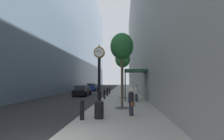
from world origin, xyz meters
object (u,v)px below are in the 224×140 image
Objects in this scene: bollard_nearest at (82,109)px; pedestrian_by_clock at (137,93)px; bollard_sixth at (110,90)px; car_blue_mid at (92,87)px; street_tree_mid_near at (123,59)px; trash_bin at (99,109)px; pedestrian_walking at (131,101)px; car_black_near at (82,91)px; bollard_third at (100,97)px; bollard_fourth at (104,94)px; street_clock at (99,73)px; street_tree_near at (122,47)px; bollard_fifth at (107,92)px.

pedestrian_by_clock reaches higher than bollard_nearest.
car_blue_mid is (-4.81, 9.80, 0.08)m from bollard_sixth.
street_tree_mid_near is 10.95m from trash_bin.
pedestrian_by_clock is at bearing 82.46° from pedestrian_walking.
street_tree_mid_near reaches higher than car_black_near.
car_blue_mid reaches higher than trash_bin.
bollard_sixth is (0.00, 9.19, 0.00)m from bollard_third.
bollard_fourth is 0.27× the size of car_black_near.
street_tree_near reaches higher than street_clock.
car_black_near is (-6.01, 10.10, -4.13)m from street_tree_near.
street_tree_near is at bearing 69.22° from trash_bin.
bollard_nearest and bollard_sixth have the same top height.
bollard_fourth is 8.88m from trash_bin.
bollard_sixth is 0.26× the size of car_blue_mid.
pedestrian_by_clock is (0.82, 6.23, 0.02)m from pedestrian_walking.
street_tree_near is (2.11, -8.62, 4.17)m from bollard_fifth.
pedestrian_by_clock is at bearing -27.25° from bollard_fourth.
bollard_third is 0.68× the size of pedestrian_by_clock.
trash_bin is 0.25× the size of car_blue_mid.
street_clock is at bearing -82.57° from bollard_third.
bollard_nearest is at bearing -120.17° from street_tree_near.
street_clock is 6.34m from bollard_fourth.
street_tree_near reaches higher than car_black_near.
car_black_near is at bearing -157.86° from bollard_sixth.
bollard_fourth is (0.00, 9.19, 0.00)m from bollard_nearest.
pedestrian_by_clock reaches higher than pedestrian_walking.
street_clock is at bearing -67.90° from car_black_near.
street_tree_mid_near reaches higher than bollard_fifth.
car_blue_mid is (-4.81, 18.99, 0.08)m from bollard_third.
street_tree_near reaches higher than trash_bin.
bollard_fourth is at bearing -90.00° from bollard_fifth.
street_tree_mid_near is 1.39× the size of car_blue_mid.
bollard_third is 8.55m from car_black_near.
street_tree_near is (2.11, -5.56, 4.17)m from bollard_fourth.
street_tree_mid_near is (2.11, 4.26, 4.15)m from bollard_third.
street_tree_near is 1.41× the size of car_black_near.
street_tree_near is 22.94m from car_blue_mid.
bollard_nearest is 1.06× the size of trash_bin.
bollard_sixth is at bearing 90.00° from bollard_nearest.
bollard_third is 5.68m from pedestrian_walking.
bollard_nearest is 9.19m from bollard_fourth.
street_clock is 3.85m from bollard_nearest.
car_blue_mid reaches higher than bollard_fifth.
bollard_sixth is at bearing 91.80° from street_clock.
car_blue_mid is (-4.81, 12.86, 0.08)m from bollard_fifth.
bollard_fourth is 3.06m from bollard_fifth.
car_blue_mid is (-8.34, 17.74, -0.21)m from pedestrian_by_clock.
street_tree_mid_near is (2.11, 10.39, 4.15)m from bollard_nearest.
pedestrian_by_clock is (3.53, 1.25, 0.28)m from bollard_third.
street_tree_mid_near is at bearing 63.59° from bollard_third.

